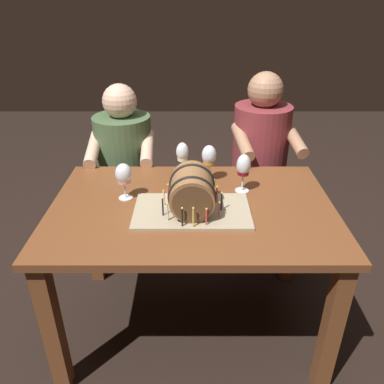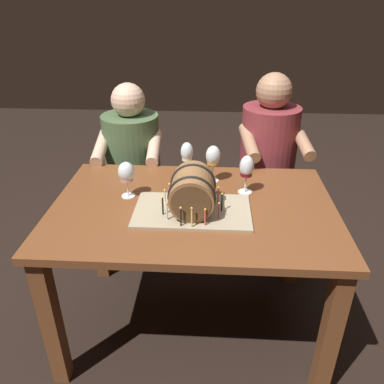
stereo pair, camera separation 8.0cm
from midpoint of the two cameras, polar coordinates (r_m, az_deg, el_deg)
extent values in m
plane|color=black|center=(2.20, -1.05, -18.72)|extent=(8.00, 8.00, 0.00)
cube|color=brown|center=(1.75, -1.26, -2.51)|extent=(1.29, 0.85, 0.03)
cube|color=brown|center=(1.81, -21.33, -18.45)|extent=(0.07, 0.07, 0.70)
cube|color=brown|center=(1.78, 18.88, -18.79)|extent=(0.07, 0.07, 0.70)
cube|color=brown|center=(2.34, -15.48, -5.52)|extent=(0.07, 0.07, 0.70)
cube|color=brown|center=(2.32, 13.71, -5.60)|extent=(0.07, 0.07, 0.70)
cube|color=tan|center=(1.68, -1.37, -2.84)|extent=(0.51, 0.30, 0.01)
cylinder|color=olive|center=(1.64, -1.41, 0.15)|extent=(0.19, 0.22, 0.19)
cylinder|color=brown|center=(1.54, -1.51, -1.84)|extent=(0.16, 0.00, 0.16)
cylinder|color=brown|center=(1.74, -1.32, 1.92)|extent=(0.16, 0.00, 0.16)
torus|color=black|center=(1.58, -1.46, -0.91)|extent=(0.20, 0.01, 0.20)
torus|color=black|center=(1.69, -1.36, 1.15)|extent=(0.20, 0.01, 0.20)
cylinder|color=black|center=(1.66, 3.10, -1.55)|extent=(0.01, 0.01, 0.08)
sphere|color=#F9C64C|center=(1.64, 3.14, -0.15)|extent=(0.01, 0.01, 0.01)
cylinder|color=#D64C47|center=(1.72, 2.47, -0.50)|extent=(0.01, 0.01, 0.07)
sphere|color=#F9C64C|center=(1.70, 2.50, 0.76)|extent=(0.01, 0.01, 0.01)
cylinder|color=#EAD666|center=(1.76, 1.37, 0.13)|extent=(0.01, 0.01, 0.07)
sphere|color=#F9C64C|center=(1.74, 1.38, 1.37)|extent=(0.01, 0.01, 0.01)
cylinder|color=#EAD666|center=(1.78, -0.91, 0.43)|extent=(0.01, 0.01, 0.06)
sphere|color=#F9C64C|center=(1.77, -0.92, 1.49)|extent=(0.01, 0.01, 0.01)
cylinder|color=black|center=(1.78, -2.39, 0.58)|extent=(0.01, 0.01, 0.08)
sphere|color=#F9C64C|center=(1.76, -2.42, 1.85)|extent=(0.01, 0.01, 0.01)
cylinder|color=#D64C47|center=(1.74, -4.83, -0.22)|extent=(0.01, 0.01, 0.08)
sphere|color=#F9C64C|center=(1.72, -4.89, 1.09)|extent=(0.01, 0.01, 0.01)
cylinder|color=silver|center=(1.71, -5.50, -0.99)|extent=(0.01, 0.01, 0.06)
sphere|color=#F9C64C|center=(1.69, -5.56, 0.15)|extent=(0.01, 0.01, 0.01)
cylinder|color=black|center=(1.63, -5.73, -2.30)|extent=(0.01, 0.01, 0.08)
sphere|color=#F9C64C|center=(1.61, -5.80, -0.90)|extent=(0.01, 0.01, 0.01)
cylinder|color=silver|center=(1.59, -5.05, -3.14)|extent=(0.01, 0.01, 0.07)
sphere|color=#F9C64C|center=(1.57, -5.12, -1.81)|extent=(0.01, 0.01, 0.01)
cylinder|color=black|center=(1.55, -2.90, -3.89)|extent=(0.01, 0.01, 0.08)
sphere|color=#F9C64C|center=(1.53, -2.94, -2.44)|extent=(0.01, 0.01, 0.01)
cylinder|color=#EAD666|center=(1.54, -1.24, -3.96)|extent=(0.01, 0.01, 0.08)
sphere|color=#F9C64C|center=(1.52, -1.26, -2.46)|extent=(0.01, 0.01, 0.01)
cylinder|color=#D64C47|center=(1.56, 0.74, -3.87)|extent=(0.01, 0.01, 0.07)
sphere|color=#F9C64C|center=(1.54, 0.75, -2.60)|extent=(0.01, 0.01, 0.01)
cylinder|color=#D64C47|center=(1.61, 2.71, -2.78)|extent=(0.01, 0.01, 0.06)
sphere|color=#F9C64C|center=(1.59, 2.74, -1.60)|extent=(0.01, 0.01, 0.01)
cylinder|color=white|center=(1.96, 1.38, 1.78)|extent=(0.06, 0.06, 0.00)
cylinder|color=white|center=(1.94, 1.40, 2.98)|extent=(0.01, 0.01, 0.09)
ellipsoid|color=white|center=(1.90, 1.43, 5.53)|extent=(0.07, 0.07, 0.10)
cylinder|color=#C6842D|center=(1.91, 1.42, 4.83)|extent=(0.06, 0.06, 0.04)
cylinder|color=white|center=(2.01, -2.46, 2.39)|extent=(0.07, 0.07, 0.00)
cylinder|color=white|center=(1.99, -2.49, 3.54)|extent=(0.01, 0.01, 0.08)
ellipsoid|color=white|center=(1.95, -2.54, 5.99)|extent=(0.06, 0.06, 0.10)
cylinder|color=beige|center=(1.96, -2.52, 5.13)|extent=(0.05, 0.05, 0.03)
cylinder|color=white|center=(1.87, 6.30, 0.20)|extent=(0.07, 0.07, 0.00)
cylinder|color=white|center=(1.85, 6.37, 1.37)|extent=(0.01, 0.01, 0.08)
ellipsoid|color=white|center=(1.81, 6.53, 4.01)|extent=(0.07, 0.07, 0.10)
cylinder|color=maroon|center=(1.82, 6.47, 3.08)|extent=(0.06, 0.06, 0.03)
cylinder|color=white|center=(1.83, -11.02, -0.84)|extent=(0.07, 0.07, 0.00)
cylinder|color=white|center=(1.81, -11.14, 0.27)|extent=(0.01, 0.01, 0.08)
ellipsoid|color=white|center=(1.77, -11.39, 2.73)|extent=(0.08, 0.08, 0.10)
cylinder|color=pink|center=(1.78, -11.32, 1.99)|extent=(0.06, 0.06, 0.04)
cube|color=#2A3A24|center=(2.62, -9.99, -4.03)|extent=(0.34, 0.32, 0.45)
cylinder|color=#47603D|center=(2.41, -10.91, 5.45)|extent=(0.36, 0.36, 0.49)
sphere|color=beige|center=(2.30, -11.67, 13.12)|extent=(0.20, 0.20, 0.20)
cylinder|color=beige|center=(2.23, -7.62, 6.52)|extent=(0.08, 0.31, 0.14)
cylinder|color=beige|center=(2.28, -15.41, 6.22)|extent=(0.08, 0.31, 0.14)
cube|color=#4C1B1E|center=(2.61, 8.41, -4.08)|extent=(0.34, 0.32, 0.45)
cylinder|color=maroon|center=(2.38, 9.25, 6.16)|extent=(0.38, 0.38, 0.55)
sphere|color=#A87A5B|center=(2.27, 9.97, 14.76)|extent=(0.20, 0.20, 0.20)
cylinder|color=#A87A5B|center=(2.27, 14.11, 7.70)|extent=(0.11, 0.31, 0.14)
cylinder|color=#A87A5B|center=(2.18, 6.59, 7.52)|extent=(0.11, 0.31, 0.14)
camera|label=1|loc=(0.04, -91.41, -0.75)|focal=35.75mm
camera|label=2|loc=(0.04, 88.59, 0.75)|focal=35.75mm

